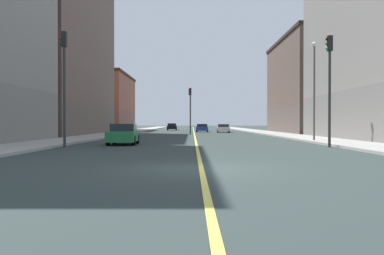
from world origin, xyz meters
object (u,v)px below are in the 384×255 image
at_px(traffic_light_left_near, 329,76).
at_px(traffic_light_right_near, 64,74).
at_px(traffic_light_median_far, 190,104).
at_px(building_left_mid, 311,86).
at_px(car_black, 172,127).
at_px(building_right_midblock, 58,44).
at_px(car_white, 223,128).
at_px(car_green, 123,134).
at_px(car_blue, 202,128).
at_px(street_lamp_left_near, 314,81).
at_px(building_right_distant, 104,103).

relative_size(traffic_light_left_near, traffic_light_right_near, 0.96).
height_order(traffic_light_right_near, traffic_light_median_far, traffic_light_right_near).
relative_size(building_left_mid, car_black, 4.74).
bearing_deg(building_right_midblock, traffic_light_left_near, -47.24).
distance_m(car_white, car_green, 36.30).
relative_size(traffic_light_median_far, car_green, 1.35).
bearing_deg(car_blue, car_white, -48.01).
xyz_separation_m(building_right_midblock, car_white, (20.67, 12.34, -10.28)).
xyz_separation_m(traffic_light_median_far, car_black, (-3.67, 29.54, -3.10)).
bearing_deg(building_left_mid, car_green, -124.53).
bearing_deg(car_blue, car_black, 109.06).
bearing_deg(traffic_light_median_far, building_right_midblock, -172.44).
bearing_deg(car_white, building_right_midblock, -149.15).
distance_m(traffic_light_left_near, car_black, 59.03).
height_order(car_green, car_black, car_green).
bearing_deg(building_right_midblock, car_black, 69.06).
height_order(traffic_light_median_far, street_lamp_left_near, street_lamp_left_near).
distance_m(building_right_distant, car_blue, 21.19).
bearing_deg(building_right_midblock, traffic_light_right_near, -72.00).
bearing_deg(traffic_light_right_near, car_blue, 77.69).
bearing_deg(building_left_mid, street_lamp_left_near, -105.28).
distance_m(traffic_light_median_far, street_lamp_left_near, 23.45).
bearing_deg(street_lamp_left_near, traffic_light_median_far, 113.48).
height_order(building_left_mid, traffic_light_right_near, building_left_mid).
height_order(traffic_light_right_near, car_black, traffic_light_right_near).
bearing_deg(traffic_light_left_near, building_right_midblock, 132.76).
relative_size(car_blue, car_green, 1.00).
bearing_deg(car_black, car_white, -66.08).
bearing_deg(car_blue, car_green, -99.09).
distance_m(traffic_light_left_near, car_blue, 42.47).
height_order(building_right_distant, traffic_light_median_far, building_right_distant).
bearing_deg(building_right_distant, car_black, 22.26).
height_order(building_left_mid, building_right_distant, building_left_mid).
relative_size(car_green, car_black, 0.95).
bearing_deg(traffic_light_left_near, building_left_mid, 75.99).
xyz_separation_m(building_right_distant, traffic_light_right_near, (8.46, -52.74, -0.77)).
distance_m(building_right_distant, traffic_light_right_near, 53.42).
bearing_deg(traffic_light_right_near, street_lamp_left_near, 21.81).
distance_m(traffic_light_right_near, car_white, 40.46).
height_order(building_left_mid, building_right_midblock, building_right_midblock).
xyz_separation_m(traffic_light_left_near, car_white, (-3.43, 38.40, -3.60)).
xyz_separation_m(building_right_distant, car_green, (11.43, -49.44, -4.45)).
distance_m(building_right_midblock, car_white, 26.18).
relative_size(building_right_midblock, traffic_light_right_near, 3.85).
bearing_deg(traffic_light_median_far, traffic_light_left_near, -73.53).
distance_m(building_right_distant, car_white, 25.55).
bearing_deg(car_black, car_green, -90.71).
bearing_deg(car_green, building_right_midblock, 116.66).
bearing_deg(traffic_light_right_near, traffic_light_median_far, 75.44).
distance_m(traffic_light_right_near, traffic_light_median_far, 29.09).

